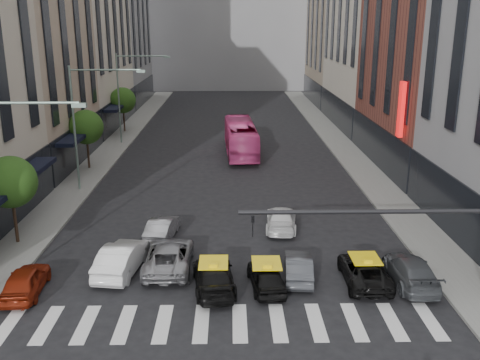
{
  "coord_description": "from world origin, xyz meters",
  "views": [
    {
      "loc": [
        0.25,
        -18.18,
        12.03
      ],
      "look_at": [
        0.75,
        9.02,
        4.0
      ],
      "focal_mm": 40.0,
      "sensor_mm": 36.0,
      "label": 1
    }
  ],
  "objects_px": {
    "taxi_center": "(266,276)",
    "bus": "(241,138)",
    "streetlamp_far": "(128,86)",
    "car_red": "(26,281)",
    "streetlamp_mid": "(86,112)",
    "car_white_front": "(122,258)",
    "taxi_left": "(214,276)"
  },
  "relations": [
    {
      "from": "taxi_center",
      "to": "bus",
      "type": "xyz_separation_m",
      "value": [
        -0.68,
        26.81,
        0.94
      ]
    },
    {
      "from": "streetlamp_far",
      "to": "bus",
      "type": "xyz_separation_m",
      "value": [
        11.26,
        -4.65,
        -4.34
      ]
    },
    {
      "from": "streetlamp_far",
      "to": "bus",
      "type": "relative_size",
      "value": 0.8
    },
    {
      "from": "taxi_center",
      "to": "bus",
      "type": "distance_m",
      "value": 26.84
    },
    {
      "from": "streetlamp_far",
      "to": "car_red",
      "type": "relative_size",
      "value": 2.36
    },
    {
      "from": "streetlamp_mid",
      "to": "car_red",
      "type": "relative_size",
      "value": 2.36
    },
    {
      "from": "streetlamp_mid",
      "to": "car_white_front",
      "type": "xyz_separation_m",
      "value": [
        4.84,
        -13.64,
        -5.15
      ]
    },
    {
      "from": "streetlamp_far",
      "to": "car_red",
      "type": "bearing_deg",
      "value": -88.48
    },
    {
      "from": "taxi_left",
      "to": "bus",
      "type": "xyz_separation_m",
      "value": [
        1.79,
        26.83,
        0.9
      ]
    },
    {
      "from": "streetlamp_far",
      "to": "car_red",
      "type": "xyz_separation_m",
      "value": [
        0.84,
        -31.8,
        -5.25
      ]
    },
    {
      "from": "car_red",
      "to": "bus",
      "type": "bearing_deg",
      "value": -114.67
    },
    {
      "from": "streetlamp_mid",
      "to": "bus",
      "type": "xyz_separation_m",
      "value": [
        11.26,
        11.35,
        -4.34
      ]
    },
    {
      "from": "car_white_front",
      "to": "taxi_center",
      "type": "distance_m",
      "value": 7.33
    },
    {
      "from": "streetlamp_mid",
      "to": "car_red",
      "type": "xyz_separation_m",
      "value": [
        0.84,
        -15.8,
        -5.25
      ]
    },
    {
      "from": "car_white_front",
      "to": "taxi_center",
      "type": "height_order",
      "value": "car_white_front"
    },
    {
      "from": "car_red",
      "to": "car_white_front",
      "type": "height_order",
      "value": "car_white_front"
    },
    {
      "from": "streetlamp_mid",
      "to": "taxi_center",
      "type": "distance_m",
      "value": 20.24
    },
    {
      "from": "streetlamp_mid",
      "to": "taxi_left",
      "type": "distance_m",
      "value": 18.89
    },
    {
      "from": "car_white_front",
      "to": "taxi_center",
      "type": "relative_size",
      "value": 1.25
    },
    {
      "from": "car_red",
      "to": "taxi_left",
      "type": "xyz_separation_m",
      "value": [
        8.63,
        0.32,
        0.01
      ]
    },
    {
      "from": "streetlamp_mid",
      "to": "taxi_left",
      "type": "xyz_separation_m",
      "value": [
        9.48,
        -15.48,
        -5.24
      ]
    },
    {
      "from": "streetlamp_mid",
      "to": "streetlamp_far",
      "type": "distance_m",
      "value": 16.0
    },
    {
      "from": "car_red",
      "to": "taxi_left",
      "type": "relative_size",
      "value": 0.84
    },
    {
      "from": "car_red",
      "to": "car_white_front",
      "type": "distance_m",
      "value": 4.55
    },
    {
      "from": "streetlamp_mid",
      "to": "taxi_left",
      "type": "height_order",
      "value": "streetlamp_mid"
    },
    {
      "from": "car_red",
      "to": "taxi_center",
      "type": "xyz_separation_m",
      "value": [
        11.1,
        0.34,
        -0.02
      ]
    },
    {
      "from": "car_white_front",
      "to": "car_red",
      "type": "bearing_deg",
      "value": 36.29
    },
    {
      "from": "car_red",
      "to": "bus",
      "type": "height_order",
      "value": "bus"
    },
    {
      "from": "car_red",
      "to": "streetlamp_mid",
      "type": "bearing_deg",
      "value": -90.62
    },
    {
      "from": "streetlamp_far",
      "to": "car_red",
      "type": "height_order",
      "value": "streetlamp_far"
    },
    {
      "from": "taxi_left",
      "to": "taxi_center",
      "type": "xyz_separation_m",
      "value": [
        2.47,
        0.02,
        -0.03
      ]
    },
    {
      "from": "streetlamp_mid",
      "to": "bus",
      "type": "height_order",
      "value": "streetlamp_mid"
    }
  ]
}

